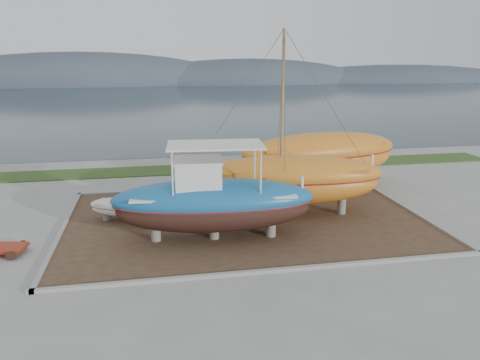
{
  "coord_description": "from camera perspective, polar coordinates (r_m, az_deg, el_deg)",
  "views": [
    {
      "loc": [
        -4.54,
        -18.43,
        8.35
      ],
      "look_at": [
        -0.31,
        4.0,
        2.18
      ],
      "focal_mm": 35.0,
      "sensor_mm": 36.0,
      "label": 1
    }
  ],
  "objects": [
    {
      "name": "orange_sailboat",
      "position": [
        24.01,
        6.33,
        6.55
      ],
      "size": [
        10.05,
        4.09,
        9.49
      ],
      "primitive_type": null,
      "rotation": [
        0.0,
        0.0,
        -0.13
      ],
      "color": "#BF6F1D",
      "rests_on": "dirt_patch"
    },
    {
      "name": "sea",
      "position": [
        88.94,
        -7.82,
        9.61
      ],
      "size": [
        260.0,
        100.0,
        0.04
      ],
      "primitive_type": null,
      "color": "#1A2B34",
      "rests_on": "ground"
    },
    {
      "name": "grass_strip",
      "position": [
        35.23,
        -2.98,
        1.47
      ],
      "size": [
        44.0,
        3.0,
        0.08
      ],
      "primitive_type": "cube",
      "color": "#284219",
      "rests_on": "ground"
    },
    {
      "name": "orange_bare_hull",
      "position": [
        29.82,
        9.77,
        2.23
      ],
      "size": [
        11.0,
        4.92,
        3.48
      ],
      "primitive_type": null,
      "rotation": [
        0.0,
        0.0,
        0.17
      ],
      "color": "#BF6F1D",
      "rests_on": "dirt_patch"
    },
    {
      "name": "curb_frame",
      "position": [
        24.33,
        0.72,
        -4.74
      ],
      "size": [
        18.6,
        12.6,
        0.15
      ],
      "primitive_type": null,
      "color": "gray",
      "rests_on": "ground"
    },
    {
      "name": "white_dinghy",
      "position": [
        24.65,
        -13.58,
        -3.53
      ],
      "size": [
        4.09,
        2.46,
        1.15
      ],
      "primitive_type": null,
      "rotation": [
        0.0,
        0.0,
        -0.28
      ],
      "color": "silver",
      "rests_on": "dirt_patch"
    },
    {
      "name": "ground",
      "position": [
        20.73,
        2.92,
        -8.63
      ],
      "size": [
        140.0,
        140.0,
        0.0
      ],
      "primitive_type": "plane",
      "color": "gray",
      "rests_on": "ground"
    },
    {
      "name": "mountain_ridge",
      "position": [
        143.74,
        -9.05,
        11.62
      ],
      "size": [
        200.0,
        36.0,
        20.0
      ],
      "primitive_type": null,
      "color": "#333D49",
      "rests_on": "ground"
    },
    {
      "name": "dirt_patch",
      "position": [
        24.35,
        0.71,
        -4.84
      ],
      "size": [
        18.0,
        12.0,
        0.06
      ],
      "primitive_type": "cube",
      "color": "#422D1E",
      "rests_on": "ground"
    },
    {
      "name": "blue_caique",
      "position": [
        21.2,
        -3.24,
        -1.51
      ],
      "size": [
        9.46,
        3.63,
        4.45
      ],
      "primitive_type": null,
      "rotation": [
        0.0,
        0.0,
        -0.08
      ],
      "color": "#185D96",
      "rests_on": "dirt_patch"
    },
    {
      "name": "red_trailer",
      "position": [
        22.69,
        -26.78,
        -7.67
      ],
      "size": [
        2.81,
        1.77,
        0.37
      ],
      "primitive_type": null,
      "rotation": [
        0.0,
        0.0,
        -0.19
      ],
      "color": "maroon",
      "rests_on": "ground"
    }
  ]
}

